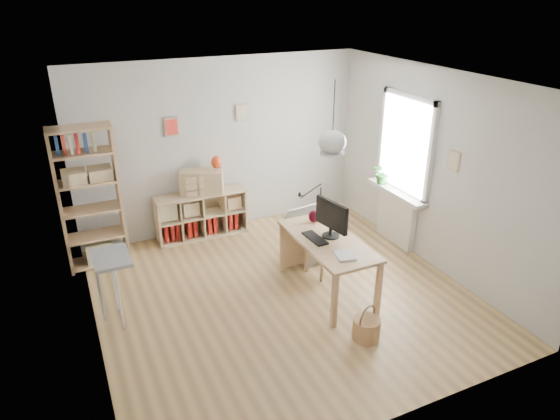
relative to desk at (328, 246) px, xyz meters
name	(u,v)px	position (x,y,z in m)	size (l,w,h in m)	color
ground	(283,294)	(-0.55, 0.15, -0.66)	(4.50, 4.50, 0.00)	tan
room_shell	(332,142)	(0.00, 0.00, 1.34)	(4.50, 4.50, 4.50)	silver
window_unit	(406,145)	(1.68, 0.75, 0.89)	(0.07, 1.16, 1.46)	white
radiator	(396,218)	(1.64, 0.75, -0.26)	(0.10, 0.80, 0.80)	white
windowsill	(396,192)	(1.59, 0.75, 0.17)	(0.22, 1.20, 0.06)	white
desk	(328,246)	(0.00, 0.00, 0.00)	(0.70, 1.50, 0.75)	tan
cube_shelf	(200,218)	(-1.02, 2.23, -0.36)	(1.40, 0.38, 0.72)	beige
tall_bookshelf	(89,193)	(-2.59, 1.95, 0.43)	(0.80, 0.38, 2.00)	tan
side_table	(107,272)	(-2.59, 0.50, 0.01)	(0.40, 0.55, 0.85)	#9B9A9D
chair	(321,244)	(0.15, 0.45, -0.23)	(0.44, 0.44, 0.75)	#9B9A9D
wicker_basket	(366,328)	(-0.07, -1.03, -0.52)	(0.31, 0.31, 0.43)	olive
storage_chest	(315,240)	(0.34, 0.92, -0.43)	(0.73, 0.80, 0.69)	silver
monitor	(332,217)	(0.07, 0.05, 0.36)	(0.22, 0.55, 0.48)	black
keyboard	(315,238)	(-0.14, 0.08, 0.10)	(0.15, 0.41, 0.02)	black
task_lamp	(309,199)	(0.06, 0.62, 0.39)	(0.41, 0.15, 0.43)	black
yarn_ball	(314,216)	(0.08, 0.51, 0.18)	(0.16, 0.16, 0.16)	#470917
paper_tray	(345,255)	(-0.04, -0.46, 0.11)	(0.21, 0.26, 0.03)	white
drawer_chest	(202,182)	(-0.96, 2.19, 0.25)	(0.64, 0.29, 0.37)	beige
red_vase	(216,162)	(-0.71, 2.19, 0.53)	(0.16, 0.16, 0.19)	#AD290E
potted_plant	(383,172)	(1.57, 1.08, 0.38)	(0.31, 0.27, 0.35)	#276425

